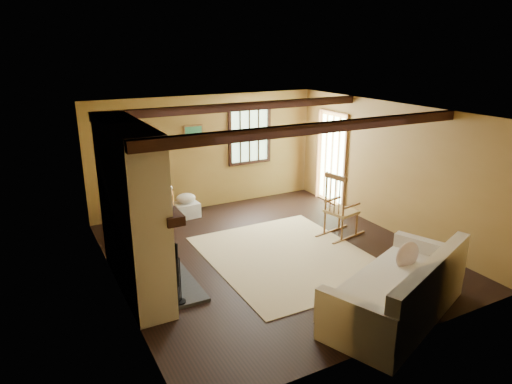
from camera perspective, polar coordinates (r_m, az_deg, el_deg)
ground at (r=7.77m, az=1.91°, el=-7.78°), size 5.50×5.50×0.00m
room_envelope at (r=7.53m, az=2.52°, el=4.61°), size 5.02×5.52×2.44m
fireplace at (r=6.59m, az=-15.04°, el=-2.82°), size 1.02×2.30×2.40m
rug at (r=7.70m, az=3.96°, el=-8.01°), size 2.50×3.00×0.01m
rocking_chair at (r=8.43m, az=10.44°, el=-2.19°), size 0.95×0.62×1.21m
sofa at (r=6.26m, az=17.64°, el=-12.05°), size 2.49×1.77×0.92m
firewood_pile at (r=9.32m, az=-15.76°, el=-3.22°), size 0.62×0.11×0.22m
laundry_basket at (r=9.43m, az=-8.72°, el=-2.23°), size 0.52×0.41×0.30m
basket_pillow at (r=9.35m, az=-8.79°, el=-0.78°), size 0.49×0.43×0.20m
armchair at (r=8.77m, az=-13.50°, el=-2.58°), size 1.12×1.12×0.74m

